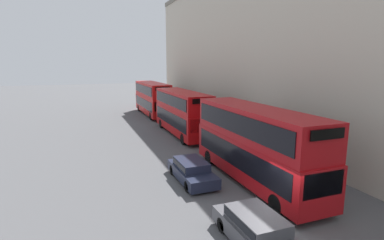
% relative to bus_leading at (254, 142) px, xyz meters
% --- Properties ---
extents(ground_plane, '(200.00, 200.00, 0.00)m').
position_rel_bus_leading_xyz_m(ground_plane, '(-1.60, -4.60, -2.49)').
color(ground_plane, '#515154').
extents(bus_leading, '(2.59, 10.91, 4.53)m').
position_rel_bus_leading_xyz_m(bus_leading, '(0.00, 0.00, 0.00)').
color(bus_leading, '#A80F14').
rests_on(bus_leading, ground).
extents(bus_second_in_queue, '(2.59, 10.57, 4.33)m').
position_rel_bus_leading_xyz_m(bus_second_in_queue, '(-0.00, 13.11, -0.10)').
color(bus_second_in_queue, '#B20C0F').
rests_on(bus_second_in_queue, ground).
extents(bus_third_in_queue, '(2.59, 11.08, 4.43)m').
position_rel_bus_leading_xyz_m(bus_third_in_queue, '(-0.00, 25.64, -0.05)').
color(bus_third_in_queue, red).
rests_on(bus_third_in_queue, ground).
extents(car_dark_sedan, '(1.79, 4.50, 1.33)m').
position_rel_bus_leading_xyz_m(car_dark_sedan, '(-3.40, -5.68, -1.78)').
color(car_dark_sedan, '#47474C').
rests_on(car_dark_sedan, ground).
extents(car_hatchback, '(1.78, 4.39, 1.29)m').
position_rel_bus_leading_xyz_m(car_hatchback, '(-3.40, 1.44, -1.80)').
color(car_hatchback, '#1E2338').
rests_on(car_hatchback, ground).
extents(pedestrian, '(0.36, 0.36, 1.72)m').
position_rel_bus_leading_xyz_m(pedestrian, '(2.07, -0.07, -1.70)').
color(pedestrian, maroon).
rests_on(pedestrian, ground).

